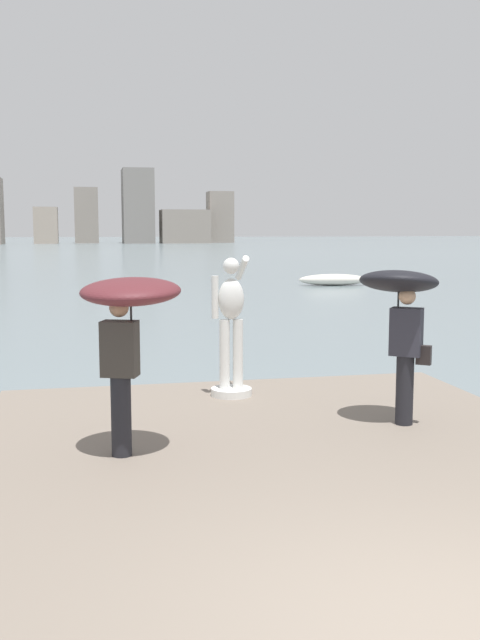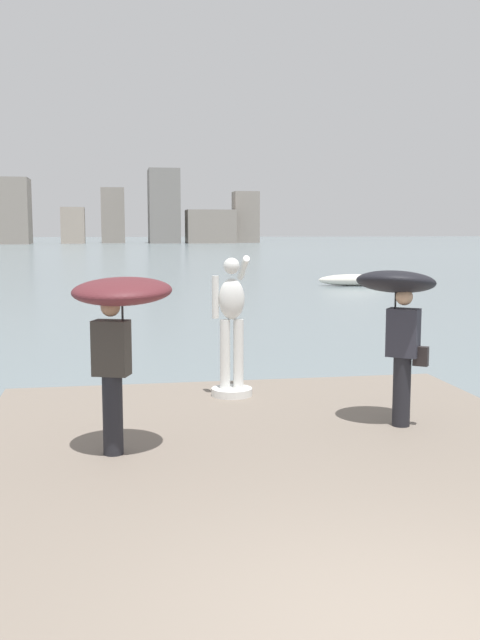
# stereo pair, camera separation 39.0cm
# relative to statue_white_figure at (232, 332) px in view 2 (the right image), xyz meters

# --- Properties ---
(ground_plane) EXTENTS (400.00, 400.00, 0.00)m
(ground_plane) POSITION_rel_statue_white_figure_xyz_m (0.09, 33.36, -1.35)
(ground_plane) COLOR slate
(pier) EXTENTS (6.92, 10.68, 0.40)m
(pier) POSITION_rel_statue_white_figure_xyz_m (0.09, -4.30, -1.15)
(pier) COLOR slate
(pier) RESTS_ON ground
(statue_white_figure) EXTENTS (0.60, 0.86, 2.07)m
(statue_white_figure) POSITION_rel_statue_white_figure_xyz_m (0.00, 0.00, 0.00)
(statue_white_figure) COLOR white
(statue_white_figure) RESTS_ON pier
(onlooker_left) EXTENTS (1.38, 1.39, 1.97)m
(onlooker_left) POSITION_rel_statue_white_figure_xyz_m (-1.64, -2.59, 0.62)
(onlooker_left) COLOR black
(onlooker_left) RESTS_ON pier
(onlooker_right) EXTENTS (1.39, 1.39, 2.00)m
(onlooker_right) POSITION_rel_statue_white_figure_xyz_m (1.77, -1.96, 0.59)
(onlooker_right) COLOR black
(onlooker_right) RESTS_ON pier
(boat_far) EXTENTS (3.59, 1.42, 0.58)m
(boat_far) POSITION_rel_statue_white_figure_xyz_m (10.16, 24.48, -1.06)
(boat_far) COLOR silver
(boat_far) RESTS_ON ground
(distant_skyline) EXTENTS (58.88, 11.98, 13.94)m
(distant_skyline) POSITION_rel_statue_white_figure_xyz_m (-2.10, 130.19, 4.02)
(distant_skyline) COLOR gray
(distant_skyline) RESTS_ON ground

